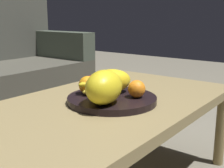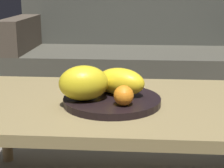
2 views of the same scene
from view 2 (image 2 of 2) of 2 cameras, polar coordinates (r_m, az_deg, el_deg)
The scene contains 9 objects.
coffee_table at distance 1.37m, azimuth 0.58°, elevation -4.34°, with size 1.18×0.68×0.42m.
couch at distance 2.59m, azimuth 3.68°, elevation 3.49°, with size 1.70×0.70×0.90m.
fruit_bowl at distance 1.32m, azimuth 0.00°, elevation -2.62°, with size 0.35×0.35×0.03m, color black.
melon_large_front at distance 1.33m, azimuth 1.38°, elevation 0.33°, with size 0.19×0.10×0.10m, color yellow.
melon_smaller_beside at distance 1.27m, azimuth -4.47°, elevation 0.15°, with size 0.17×0.12×0.12m, color yellow.
orange_front at distance 1.41m, azimuth -0.84°, elevation 0.61°, with size 0.07×0.07×0.07m, color orange.
orange_left at distance 1.22m, azimuth 1.84°, elevation -1.81°, with size 0.07×0.07×0.07m, color orange.
apple_front at distance 1.43m, azimuth 1.58°, elevation 0.66°, with size 0.06×0.06×0.06m, color red.
banana_bunch at distance 1.37m, azimuth -0.05°, elevation -0.04°, with size 0.15×0.15×0.06m.
Camera 2 is at (0.08, -1.29, 0.83)m, focal length 58.46 mm.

